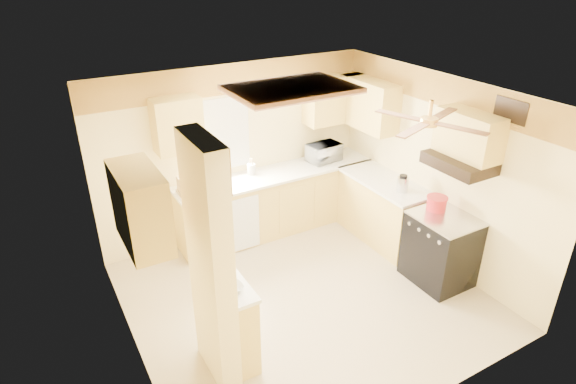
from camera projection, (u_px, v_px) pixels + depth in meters
floor at (304, 296)px, 5.93m from camera, size 4.00×4.00×0.00m
ceiling at (308, 97)px, 4.81m from camera, size 4.00×4.00×0.00m
wall_back at (235, 152)px, 6.84m from camera, size 4.00×0.00×4.00m
wall_front at (429, 303)px, 3.90m from camera, size 4.00×0.00×4.00m
wall_left at (123, 258)px, 4.48m from camera, size 0.00×3.80×3.80m
wall_right at (436, 171)px, 6.26m from camera, size 0.00×3.80×3.80m
wallpaper_border at (232, 79)px, 6.36m from camera, size 4.00×0.02×0.40m
partition_column at (211, 267)px, 4.34m from camera, size 0.20×0.70×2.50m
partition_ledge at (237, 327)px, 4.80m from camera, size 0.25×0.55×0.90m
ledge_top at (235, 289)px, 4.59m from camera, size 0.28×0.58×0.04m
lower_cabinets_back at (277, 202)px, 7.19m from camera, size 3.00×0.60×0.90m
lower_cabinets_right at (383, 211)px, 6.95m from camera, size 0.60×1.40×0.90m
countertop_back at (277, 174)px, 6.98m from camera, size 3.04×0.64×0.04m
countertop_right at (385, 182)px, 6.74m from camera, size 0.64×1.44×0.04m
dishwasher_panel at (240, 225)px, 6.63m from camera, size 0.58×0.02×0.80m
window at (218, 135)px, 6.59m from camera, size 0.92×0.02×1.02m
upper_cab_back_left at (177, 125)px, 6.06m from camera, size 0.60×0.35×0.70m
upper_cab_back_right at (334, 99)px, 7.13m from camera, size 0.90×0.35×0.70m
upper_cab_right at (369, 104)px, 6.89m from camera, size 0.35×1.00×0.70m
upper_cab_left_wall at (140, 208)px, 4.10m from camera, size 0.35×0.75×0.70m
upper_cab_over_stove at (469, 135)px, 5.45m from camera, size 0.35×0.76×0.52m
stove at (440, 249)px, 6.04m from camera, size 0.68×0.77×0.92m
range_hood at (459, 163)px, 5.56m from camera, size 0.50×0.76×0.14m
poster_menu at (218, 206)px, 4.12m from camera, size 0.02×0.42×0.57m
poster_nashville at (223, 268)px, 4.42m from camera, size 0.02×0.42×0.57m
ceiling_light_panel at (291, 89)px, 5.26m from camera, size 1.35×0.95×0.06m
ceiling_fan at (429, 121)px, 4.81m from camera, size 1.15×1.15×0.26m
vent_grate at (511, 110)px, 5.09m from camera, size 0.02×0.40×0.25m
microwave at (324, 152)px, 7.30m from camera, size 0.52×0.38×0.27m
bowl at (232, 288)px, 4.53m from camera, size 0.22×0.22×0.05m
dutch_oven at (437, 203)px, 5.98m from camera, size 0.26×0.26×0.17m
kettle at (403, 184)px, 6.38m from camera, size 0.15×0.15×0.23m
dish_rack at (193, 187)px, 6.34m from camera, size 0.39×0.29×0.23m
utensil_crock at (251, 169)px, 6.88m from camera, size 0.12×0.12×0.24m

